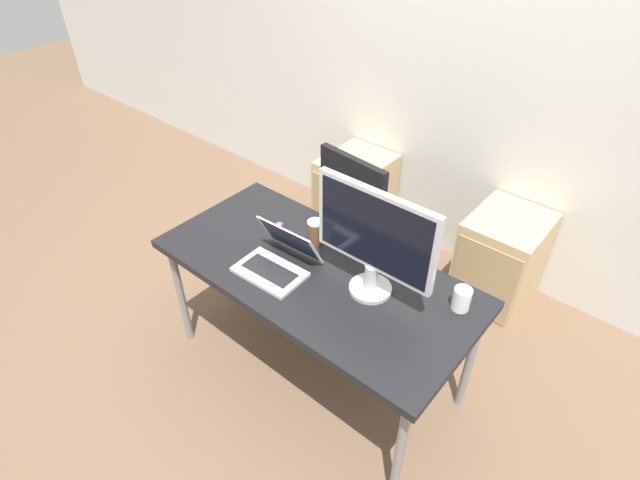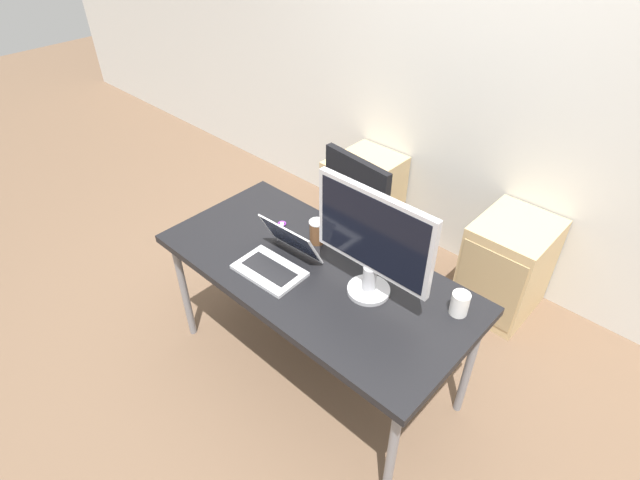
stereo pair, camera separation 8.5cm
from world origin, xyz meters
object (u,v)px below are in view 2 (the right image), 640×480
(cabinet_left, at_px, (363,198))
(monitor, at_px, (372,241))
(coffee_cup_brown, at_px, (317,232))
(coffee_cup_white, at_px, (460,304))
(office_chair, at_px, (375,246))
(laptop_center, at_px, (277,259))
(cabinet_right, at_px, (506,266))

(cabinet_left, bearing_deg, monitor, -50.95)
(monitor, relative_size, coffee_cup_brown, 4.51)
(coffee_cup_white, bearing_deg, monitor, -156.02)
(cabinet_left, relative_size, coffee_cup_brown, 4.88)
(office_chair, relative_size, cabinet_left, 1.71)
(office_chair, xyz_separation_m, laptop_center, (0.00, -0.79, 0.38))
(cabinet_right, distance_m, coffee_cup_brown, 1.27)
(cabinet_right, height_order, coffee_cup_brown, coffee_cup_brown)
(monitor, height_order, coffee_cup_white, monitor)
(cabinet_left, height_order, coffee_cup_brown, coffee_cup_brown)
(laptop_center, xyz_separation_m, coffee_cup_white, (0.78, 0.32, 0.01))
(laptop_center, distance_m, coffee_cup_brown, 0.27)
(monitor, xyz_separation_m, coffee_cup_white, (0.36, 0.16, -0.23))
(cabinet_left, bearing_deg, cabinet_right, 0.00)
(cabinet_left, xyz_separation_m, monitor, (0.89, -1.10, 0.71))
(cabinet_left, relative_size, coffee_cup_white, 5.82)
(cabinet_right, distance_m, laptop_center, 1.49)
(office_chair, height_order, monitor, monitor)
(monitor, distance_m, coffee_cup_brown, 0.48)
(office_chair, relative_size, coffee_cup_brown, 8.32)
(coffee_cup_white, bearing_deg, office_chair, 148.86)
(office_chair, height_order, cabinet_left, office_chair)
(cabinet_right, height_order, monitor, monitor)
(cabinet_right, xyz_separation_m, laptop_center, (-0.64, -1.26, 0.46))
(cabinet_left, distance_m, coffee_cup_white, 1.63)
(laptop_center, relative_size, monitor, 0.58)
(office_chair, xyz_separation_m, coffee_cup_white, (0.78, -0.47, 0.39))
(office_chair, bearing_deg, coffee_cup_brown, -88.74)
(office_chair, bearing_deg, laptop_center, -89.71)
(coffee_cup_white, distance_m, coffee_cup_brown, 0.77)
(office_chair, relative_size, cabinet_right, 1.71)
(cabinet_right, relative_size, coffee_cup_white, 5.82)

